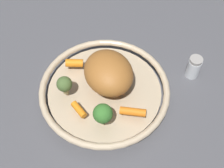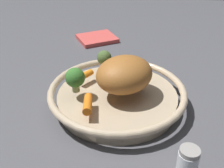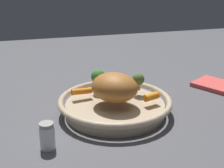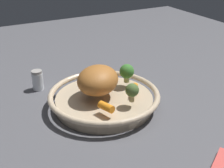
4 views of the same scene
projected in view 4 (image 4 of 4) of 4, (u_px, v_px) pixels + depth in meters
The scene contains 9 objects.
ground_plane at pixel (104, 106), 0.87m from camera, with size 2.04×2.04×0.00m, color #4C4C51.
serving_bowl at pixel (104, 99), 0.86m from camera, with size 0.32×0.32×0.05m.
roast_chicken_piece at pixel (98, 80), 0.83m from camera, with size 0.13×0.11×0.08m, color #A3622A.
baby_carrot_right at pixel (107, 75), 0.93m from camera, with size 0.02×0.02×0.06m, color orange.
baby_carrot_center at pixel (106, 107), 0.76m from camera, with size 0.02×0.02×0.04m, color orange.
baby_carrot_back at pixel (135, 88), 0.85m from camera, with size 0.02×0.02×0.04m, color orange.
broccoli_floret_large at pixel (132, 91), 0.79m from camera, with size 0.04×0.04×0.05m.
broccoli_floret_edge at pixel (127, 72), 0.89m from camera, with size 0.04×0.04×0.06m.
salt_shaker at pixel (38, 80), 0.95m from camera, with size 0.04×0.04×0.06m.
Camera 4 is at (-0.34, -0.67, 0.44)m, focal length 48.33 mm.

